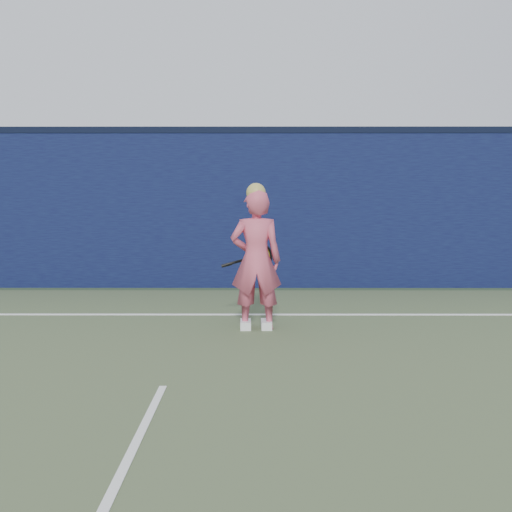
{
  "coord_description": "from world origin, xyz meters",
  "views": [
    {
      "loc": [
        0.77,
        -4.06,
        1.6
      ],
      "look_at": [
        0.75,
        3.2,
        0.85
      ],
      "focal_mm": 45.0,
      "sensor_mm": 36.0,
      "label": 1
    }
  ],
  "objects": [
    {
      "name": "racket",
      "position": [
        0.75,
        3.63,
        0.79
      ],
      "size": [
        0.63,
        0.14,
        0.34
      ],
      "rotation": [
        0.0,
        0.0,
        -0.11
      ],
      "color": "black",
      "rests_on": "ground"
    },
    {
      "name": "backstop_wall",
      "position": [
        0.0,
        6.5,
        1.25
      ],
      "size": [
        24.0,
        0.4,
        2.5
      ],
      "primitive_type": "cube",
      "color": "#0B0E34",
      "rests_on": "ground"
    },
    {
      "name": "court_lines",
      "position": [
        0.0,
        -0.33,
        0.01
      ],
      "size": [
        11.0,
        12.04,
        0.01
      ],
      "color": "white",
      "rests_on": "court_surface"
    },
    {
      "name": "ground",
      "position": [
        0.0,
        0.0,
        0.0
      ],
      "size": [
        80.0,
        80.0,
        0.0
      ],
      "primitive_type": "plane",
      "color": "#304329",
      "rests_on": "ground"
    },
    {
      "name": "player",
      "position": [
        0.75,
        3.2,
        0.81
      ],
      "size": [
        0.59,
        0.4,
        1.68
      ],
      "rotation": [
        0.0,
        0.0,
        3.17
      ],
      "color": "#CE5069",
      "rests_on": "ground"
    },
    {
      "name": "wall_cap",
      "position": [
        0.0,
        6.5,
        2.55
      ],
      "size": [
        24.0,
        0.42,
        0.1
      ],
      "primitive_type": "cube",
      "color": "black",
      "rests_on": "backstop_wall"
    }
  ]
}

